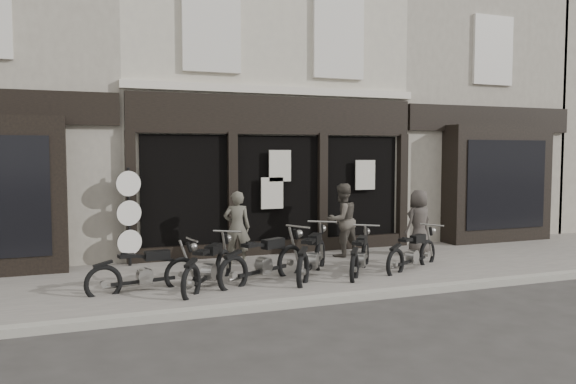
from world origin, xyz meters
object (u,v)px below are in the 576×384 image
object	(u,v)px
motorcycle_0	(145,275)
man_right	(419,222)
motorcycle_4	(360,259)
man_left	(237,227)
advert_sign_post	(129,221)
motorcycle_2	(264,264)
motorcycle_3	(312,260)
motorcycle_1	(209,271)
man_centre	(342,220)
motorcycle_5	(413,256)

from	to	relation	value
motorcycle_0	man_right	distance (m)	6.71
motorcycle_4	man_left	world-z (taller)	man_left
motorcycle_4	advert_sign_post	xyz separation A→B (m)	(-4.35, 2.34, 0.70)
motorcycle_2	motorcycle_3	xyz separation A→B (m)	(1.03, 0.09, 0.01)
man_left	motorcycle_2	bearing A→B (deg)	104.71
motorcycle_4	advert_sign_post	bearing A→B (deg)	98.33
motorcycle_2	man_right	bearing A→B (deg)	-10.45
motorcycle_4	motorcycle_0	bearing A→B (deg)	126.39
motorcycle_1	man_centre	world-z (taller)	man_centre
man_centre	man_left	bearing A→B (deg)	-15.90
motorcycle_2	motorcycle_5	bearing A→B (deg)	-27.74
man_left	motorcycle_5	bearing A→B (deg)	165.25
motorcycle_3	motorcycle_4	world-z (taller)	motorcycle_3
man_left	man_centre	distance (m)	2.56
motorcycle_1	advert_sign_post	bearing A→B (deg)	61.66
motorcycle_5	man_right	world-z (taller)	man_right
motorcycle_4	motorcycle_5	size ratio (longest dim) A/B	0.96
man_right	advert_sign_post	xyz separation A→B (m)	(-6.63, 1.03, 0.19)
man_left	advert_sign_post	world-z (taller)	advert_sign_post
man_centre	man_right	world-z (taller)	man_centre
motorcycle_3	motorcycle_5	bearing A→B (deg)	-57.09
motorcycle_2	man_left	bearing A→B (deg)	63.86
man_centre	man_right	xyz separation A→B (m)	(1.84, -0.43, -0.08)
motorcycle_4	advert_sign_post	distance (m)	4.99
motorcycle_0	motorcycle_2	xyz separation A→B (m)	(2.21, -0.05, 0.04)
man_left	man_centre	world-z (taller)	man_centre
motorcycle_1	motorcycle_3	xyz separation A→B (m)	(2.12, 0.17, 0.03)
motorcycle_1	motorcycle_4	size ratio (longest dim) A/B	1.04
motorcycle_4	man_centre	xyz separation A→B (m)	(0.44, 1.75, 0.59)
motorcycle_2	motorcycle_5	distance (m)	3.30
motorcycle_2	advert_sign_post	world-z (taller)	advert_sign_post
man_right	advert_sign_post	size ratio (longest dim) A/B	0.69
motorcycle_2	man_centre	xyz separation A→B (m)	(2.51, 1.78, 0.55)
motorcycle_2	motorcycle_4	xyz separation A→B (m)	(2.07, 0.03, -0.04)
motorcycle_1	motorcycle_4	xyz separation A→B (m)	(3.16, 0.10, -0.01)
motorcycle_2	man_right	xyz separation A→B (m)	(4.35, 1.34, 0.46)
motorcycle_1	man_right	bearing A→B (deg)	-39.57
motorcycle_0	motorcycle_1	world-z (taller)	motorcycle_1
motorcycle_5	man_centre	size ratio (longest dim) A/B	1.08
motorcycle_3	advert_sign_post	size ratio (longest dim) A/B	0.89
motorcycle_2	advert_sign_post	distance (m)	3.35
man_left	motorcycle_4	bearing A→B (deg)	153.80
man_left	man_centre	size ratio (longest dim) A/B	0.93
motorcycle_3	man_left	world-z (taller)	man_left
motorcycle_1	motorcycle_4	distance (m)	3.17
motorcycle_5	man_left	xyz separation A→B (m)	(-3.35, 1.78, 0.53)
man_centre	advert_sign_post	bearing A→B (deg)	-23.12
motorcycle_1	man_right	distance (m)	5.64
motorcycle_0	advert_sign_post	bearing A→B (deg)	81.95
motorcycle_1	motorcycle_5	bearing A→B (deg)	-53.30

